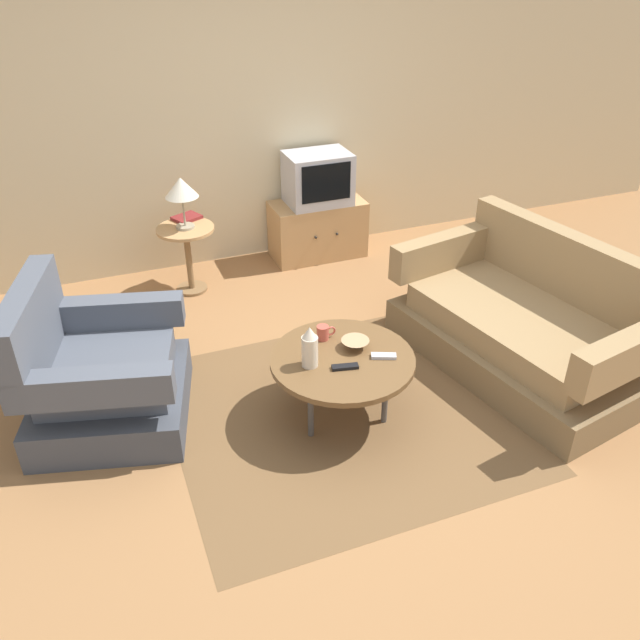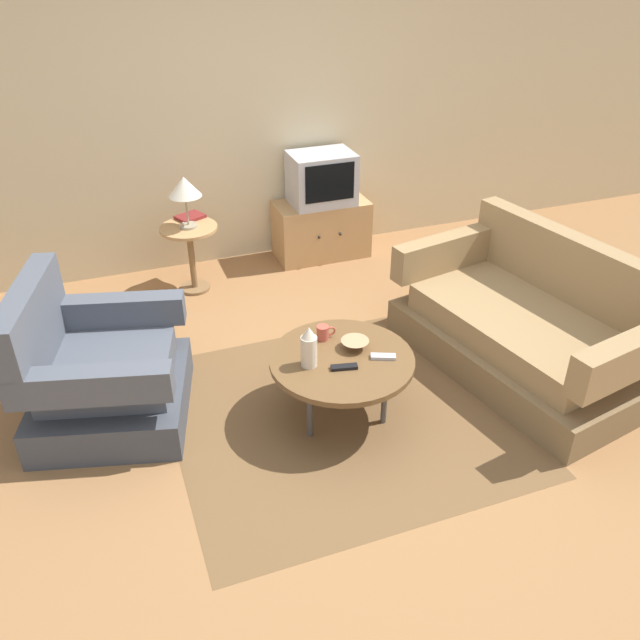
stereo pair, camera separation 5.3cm
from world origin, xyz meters
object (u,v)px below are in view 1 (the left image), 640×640
at_px(tv_stand, 318,229).
at_px(mug, 323,333).
at_px(armchair, 99,377).
at_px(television, 318,178).
at_px(tv_remote_dark, 345,367).
at_px(coffee_table, 342,361).
at_px(bowl, 355,344).
at_px(table_lamp, 181,189).
at_px(couch, 526,327).
at_px(side_table, 187,246).
at_px(vase, 310,347).
at_px(tv_remote_silver, 384,356).
at_px(book, 187,218).

bearing_deg(tv_stand, mug, -109.98).
distance_m(armchair, television, 2.64).
bearing_deg(television, tv_remote_dark, -107.23).
distance_m(coffee_table, bowl, 0.14).
bearing_deg(table_lamp, coffee_table, -74.50).
relative_size(tv_stand, bowl, 4.87).
xyz_separation_m(couch, television, (-0.70, 2.07, 0.44)).
bearing_deg(coffee_table, tv_remote_dark, -105.02).
relative_size(television, bowl, 3.20).
distance_m(armchair, side_table, 1.64).
height_order(armchair, television, television).
height_order(couch, coffee_table, couch).
relative_size(couch, vase, 7.17).
bearing_deg(television, table_lamp, -168.79).
bearing_deg(mug, tv_remote_dark, -89.49).
bearing_deg(bowl, tv_remote_dark, -128.86).
height_order(armchair, couch, armchair).
height_order(couch, bowl, couch).
bearing_deg(coffee_table, vase, -178.84).
relative_size(table_lamp, vase, 1.58).
relative_size(television, tv_remote_dark, 3.39).
distance_m(armchair, tv_remote_silver, 1.69).
distance_m(armchair, bowl, 1.53).
distance_m(coffee_table, vase, 0.26).
distance_m(couch, tv_stand, 2.20).
xyz_separation_m(tv_stand, tv_remote_dark, (-0.70, -2.26, 0.18)).
height_order(bowl, tv_remote_silver, bowl).
relative_size(television, mug, 4.43).
relative_size(couch, bowl, 10.94).
bearing_deg(book, couch, -72.28).
relative_size(coffee_table, tv_stand, 1.04).
bearing_deg(armchair, bowl, 88.12).
distance_m(armchair, table_lamp, 1.73).
bearing_deg(bowl, tv_stand, 74.97).
relative_size(tv_stand, tv_remote_silver, 5.31).
bearing_deg(mug, table_lamp, 106.48).
bearing_deg(mug, television, 69.94).
relative_size(table_lamp, tv_remote_silver, 2.63).
distance_m(coffee_table, book, 2.14).
bearing_deg(tv_remote_silver, vase, 11.58).
relative_size(tv_remote_silver, book, 0.60).
bearing_deg(couch, armchair, 70.00).
height_order(television, tv_remote_dark, television).
height_order(vase, bowl, vase).
bearing_deg(armchair, television, 143.81).
bearing_deg(table_lamp, vase, -80.35).
height_order(vase, tv_remote_silver, vase).
xyz_separation_m(table_lamp, bowl, (0.64, -1.84, -0.42)).
relative_size(couch, tv_remote_silver, 11.94).
height_order(tv_remote_dark, tv_remote_silver, same).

